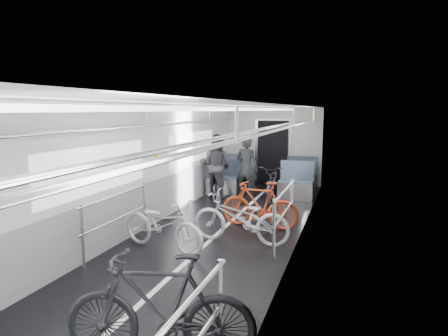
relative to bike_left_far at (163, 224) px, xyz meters
The scene contains 8 objects.
car_shell 1.59m from the bike_left_far, 65.91° to the left, with size 3.02×14.01×2.41m.
bike_left_far is the anchor object (origin of this frame).
bike_right_near 3.04m from the bike_left_far, 63.90° to the right, with size 0.50×1.78×1.07m, color black.
bike_right_mid 1.34m from the bike_left_far, 32.13° to the left, with size 0.61×1.75×0.92m, color silver.
bike_right_far 2.14m from the bike_left_far, 54.22° to the left, with size 0.44×1.57×0.94m, color #BE3A17.
bike_aisle 4.45m from the bike_left_far, 76.62° to the left, with size 0.61×1.75×0.92m, color black.
person_standing 4.35m from the bike_left_far, 85.96° to the left, with size 0.60×0.39×1.64m, color black.
person_seated 4.28m from the bike_left_far, 96.65° to the left, with size 0.82×0.64×1.69m, color #2A262D.
Camera 1 is at (2.36, -5.33, 2.33)m, focal length 32.00 mm.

